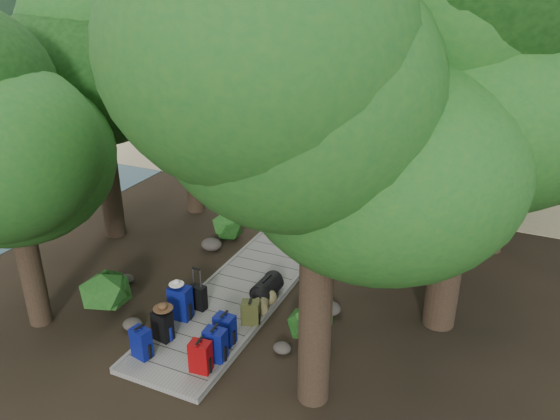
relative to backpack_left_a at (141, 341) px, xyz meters
The scene contains 50 objects.
ground 4.49m from the backpack_left_a, 81.59° to the left, with size 120.00×120.00×0.00m, color #2D2216.
sand_beach 20.43m from the backpack_left_a, 88.17° to the left, with size 40.00×22.00×0.02m, color tan.
water_bay 42.99m from the backpack_left_a, 136.82° to the left, with size 50.00×60.00×0.02m, color #25444C.
distant_hill 65.54m from the backpack_left_a, 126.89° to the left, with size 32.00×16.00×12.00m, color black.
boardwalk 5.47m from the backpack_left_a, 83.12° to the left, with size 2.00×12.00×0.12m, color gray.
backpack_left_a is the anchor object (origin of this frame).
backpack_left_b 0.64m from the backpack_left_a, 85.76° to the left, with size 0.39×0.28×0.72m, color black, non-canonical shape.
backpack_left_c 1.44m from the backpack_left_a, 91.65° to the left, with size 0.46×0.33×0.85m, color #060971, non-canonical shape.
backpack_right_a 1.29m from the backpack_left_a, ahead, with size 0.40×0.28×0.71m, color #9C0108, non-canonical shape.
backpack_right_b 1.47m from the backpack_left_a, 21.15° to the left, with size 0.42×0.30×0.76m, color #060971, non-canonical shape.
backpack_right_c 1.67m from the backpack_left_a, 40.31° to the left, with size 0.41×0.29×0.70m, color #060971, non-canonical shape.
backpack_right_d 2.38m from the backpack_left_a, 52.52° to the left, with size 0.39×0.28×0.59m, color #3E411D, non-canonical shape.
duffel_right_khaki 2.85m from the backpack_left_a, 60.08° to the left, with size 0.37×0.55×0.37m, color brown, non-canonical shape.
duffel_right_black 3.24m from the backpack_left_a, 65.85° to the left, with size 0.49×0.78×0.49m, color black, non-canonical shape.
suitcase_on_boardwalk 1.90m from the backpack_left_a, 86.61° to the left, with size 0.38×0.21×0.59m, color black, non-canonical shape.
lone_suitcase_on_sand 12.77m from the backpack_left_a, 84.90° to the left, with size 0.43×0.24×0.67m, color black, non-canonical shape.
hat_brown 0.82m from the backpack_left_a, 84.91° to the left, with size 0.41×0.41×0.12m, color #51351E, non-canonical shape.
hat_white 1.52m from the backpack_left_a, 93.66° to the left, with size 0.33×0.33×0.11m, color silver, non-canonical shape.
kayak 14.33m from the backpack_left_a, 102.94° to the left, with size 0.64×2.91×0.29m, color red.
sun_lounger 14.46m from the backpack_left_a, 76.88° to the left, with size 0.54×1.68×0.54m, color silver, non-canonical shape.
tree_right_a 5.04m from the backpack_left_a, ahead, with size 4.94×4.94×8.23m, color black, non-canonical shape.
tree_right_b 7.79m from the backpack_left_a, 36.19° to the left, with size 5.54×5.54×9.90m, color black, non-canonical shape.
tree_right_c 9.04m from the backpack_left_a, 58.54° to the left, with size 5.54×5.54×9.59m, color black, non-canonical shape.
tree_right_d 10.86m from the backpack_left_a, 53.74° to the left, with size 5.55×5.55×10.17m, color black, non-canonical shape.
tree_right_e 13.38m from the backpack_left_a, 68.80° to the left, with size 4.94×4.94×8.89m, color black, non-canonical shape.
tree_left_a 4.16m from the backpack_left_a, behind, with size 4.14×4.14×6.90m, color black, non-canonical shape.
tree_left_b 7.15m from the backpack_left_a, 134.82° to the left, with size 4.68×4.68×8.43m, color black, non-canonical shape.
tree_left_c 8.24m from the backpack_left_a, 114.36° to the left, with size 4.52×4.52×7.87m, color black, non-canonical shape.
tree_back_a 20.19m from the backpack_left_a, 91.57° to the left, with size 4.95×4.95×8.56m, color black, non-canonical shape.
tree_back_b 21.44m from the backpack_left_a, 83.28° to the left, with size 5.25×5.25×9.38m, color black, non-canonical shape.
tree_back_c 21.36m from the backpack_left_a, 73.03° to the left, with size 4.55×4.55×8.19m, color black, non-canonical shape.
tree_back_d 20.26m from the backpack_left_a, 102.96° to the left, with size 4.44×4.44×7.41m, color black, non-canonical shape.
palm_right_a 11.71m from the backpack_left_a, 72.87° to the left, with size 4.41×4.41×7.52m, color #113910, non-canonical shape.
palm_right_b 16.99m from the backpack_left_a, 70.65° to the left, with size 3.93×3.93×7.59m, color #113910, non-canonical shape.
palm_right_c 17.62m from the backpack_left_a, 78.79° to the left, with size 4.26×4.26×6.77m, color #113910, non-canonical shape.
palm_left_a 12.18m from the backpack_left_a, 108.58° to the left, with size 3.84×3.84×6.11m, color #113910, non-canonical shape.
rock_left_a 1.22m from the backpack_left_a, 138.35° to the left, with size 0.44×0.40×0.24m, color #4C473F, non-canonical shape.
rock_left_b 3.20m from the backpack_left_a, 134.69° to the left, with size 0.39×0.35×0.21m, color #4C473F, non-canonical shape.
rock_left_c 4.83m from the backpack_left_a, 104.59° to the left, with size 0.59×0.53×0.32m, color #4C473F, non-canonical shape.
rock_left_d 7.89m from the backpack_left_a, 99.96° to the left, with size 0.34×0.30×0.19m, color #4C473F, non-canonical shape.
rock_right_a 2.82m from the backpack_left_a, 30.10° to the left, with size 0.38×0.34×0.21m, color #4C473F, non-canonical shape.
rock_right_b 4.20m from the backpack_left_a, 47.50° to the left, with size 0.53×0.48×0.29m, color #4C473F, non-canonical shape.
rock_right_c 6.88m from the backpack_left_a, 67.49° to the left, with size 0.36×0.32×0.20m, color #4C473F, non-canonical shape.
rock_right_d 9.05m from the backpack_left_a, 68.65° to the left, with size 0.57×0.52×0.32m, color #4C473F, non-canonical shape.
shrub_left_a 1.98m from the backpack_left_a, 147.89° to the left, with size 1.26×1.26×1.14m, color #19551D, non-canonical shape.
shrub_left_b 5.75m from the backpack_left_a, 103.00° to the left, with size 0.95×0.95×0.85m, color #19551D, non-canonical shape.
shrub_left_c 8.89m from the backpack_left_a, 106.06° to the left, with size 1.07×1.07×0.97m, color #19551D, non-canonical shape.
shrub_right_a 3.51m from the backpack_left_a, 36.34° to the left, with size 0.97×0.97×0.87m, color #19551D, non-canonical shape.
shrub_right_b 6.91m from the backpack_left_a, 60.37° to the left, with size 1.43×1.43×1.29m, color #19551D, non-canonical shape.
shrub_right_c 10.42m from the backpack_left_a, 76.55° to the left, with size 0.86×0.86×0.77m, color #19551D, non-canonical shape.
Camera 1 is at (5.47, -11.27, 7.19)m, focal length 35.00 mm.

